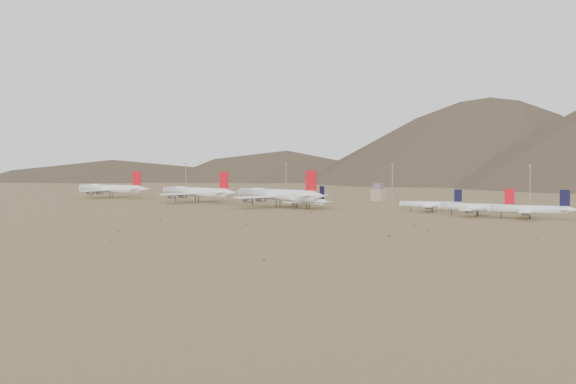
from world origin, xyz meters
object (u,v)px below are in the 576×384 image
Objects in this scene: widebody_centre at (196,192)px; widebody_east at (277,194)px; narrowbody_a at (308,201)px; widebody_west at (111,189)px; control_tower at (378,193)px; narrowbody_b at (433,204)px.

widebody_east reaches higher than widebody_centre.
narrowbody_a is at bearing 15.30° from widebody_east.
widebody_west reaches higher than narrowbody_a.
widebody_centre is 1.78× the size of narrowbody_a.
control_tower is at bearing 92.23° from widebody_east.
control_tower is at bearing 19.06° from widebody_west.
narrowbody_b is (72.72, 16.79, -0.31)m from narrowbody_a.
narrowbody_b reaches higher than control_tower.
widebody_centre is at bearing 163.77° from narrowbody_b.
widebody_west is 93.43m from widebody_centre.
narrowbody_a is 97.40m from control_tower.
widebody_centre is 74.79m from widebody_east.
widebody_centre is 168.91m from narrowbody_b.
widebody_centre is 1.90× the size of narrowbody_b.
narrowbody_a is (189.00, -11.43, -2.51)m from widebody_west.
widebody_west is 198.89m from control_tower.
narrowbody_b is at bearing 7.64° from widebody_centre.
narrowbody_b is 114.78m from control_tower.
control_tower is (86.33, 91.61, -1.81)m from widebody_centre.
widebody_west is 0.97× the size of widebody_centre.
widebody_west is 1.73× the size of narrowbody_a.
widebody_centre reaches higher than narrowbody_a.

